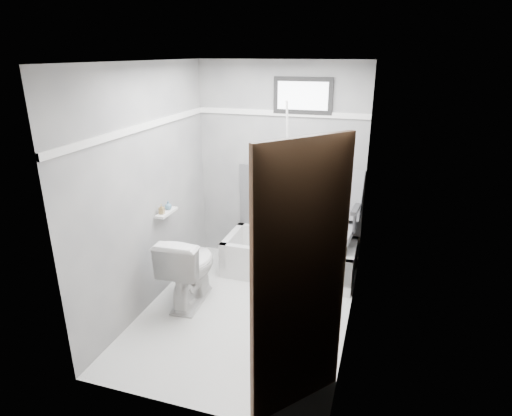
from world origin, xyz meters
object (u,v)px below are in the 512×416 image
at_px(soap_bottle_a, 162,209).
at_px(soap_bottle_b, 168,205).
at_px(toilet, 189,268).
at_px(door, 331,314).
at_px(bathtub, 289,257).
at_px(office_chair, 328,223).

height_order(soap_bottle_a, soap_bottle_b, soap_bottle_a).
distance_m(toilet, door, 2.16).
bearing_deg(bathtub, soap_bottle_a, -145.40).
bearing_deg(door, bathtub, 108.75).
distance_m(bathtub, office_chair, 0.64).
xyz_separation_m(office_chair, soap_bottle_b, (-1.59, -0.69, 0.28)).
distance_m(bathtub, toilet, 1.24).
bearing_deg(office_chair, door, -76.74).
xyz_separation_m(bathtub, toilet, (-0.85, -0.89, 0.17)).
xyz_separation_m(bathtub, soap_bottle_b, (-1.17, -0.67, 0.75)).
height_order(bathtub, office_chair, office_chair).
bearing_deg(office_chair, toilet, -139.31).
height_order(bathtub, toilet, toilet).
distance_m(soap_bottle_a, soap_bottle_b, 0.14).
bearing_deg(office_chair, bathtub, -171.69).
xyz_separation_m(bathtub, soap_bottle_a, (-1.17, -0.81, 0.76)).
relative_size(soap_bottle_a, soap_bottle_b, 1.13).
height_order(bathtub, soap_bottle_a, soap_bottle_a).
distance_m(toilet, soap_bottle_b, 0.70).
bearing_deg(toilet, bathtub, -136.75).
bearing_deg(soap_bottle_b, toilet, -35.08).
relative_size(office_chair, toilet, 1.44).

